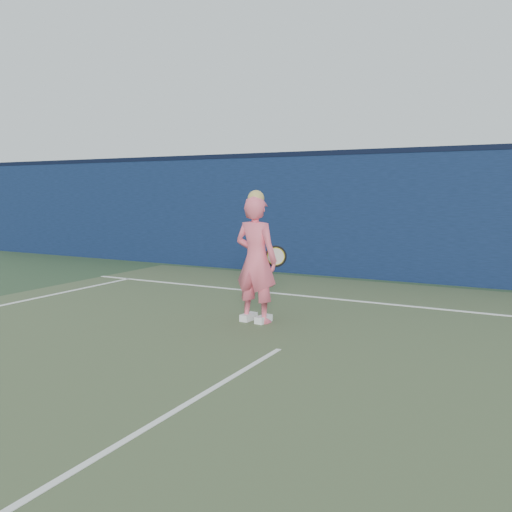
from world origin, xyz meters
The scene contains 7 objects.
ground centered at (0.00, 0.00, 0.00)m, with size 80.00×80.00×0.00m, color #283E26.
court_surface centered at (0.00, -2.00, 0.00)m, with size 11.00×16.00×0.01m, color #425032.
backstop_wall centered at (0.00, 6.50, 1.25)m, with size 24.00×0.40×2.50m, color #0B1934.
wall_cap centered at (0.00, 6.50, 2.55)m, with size 24.00×0.42×0.10m, color black.
player centered at (-0.85, 2.05, 0.86)m, with size 0.65×0.46×1.78m.
racket centered at (-0.81, 2.51, 0.85)m, with size 0.58×0.16×0.31m.
court_lines centered at (0.00, -0.33, 0.01)m, with size 11.00×12.04×0.01m.
Camera 1 is at (2.53, -4.31, 1.77)m, focal length 38.00 mm.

